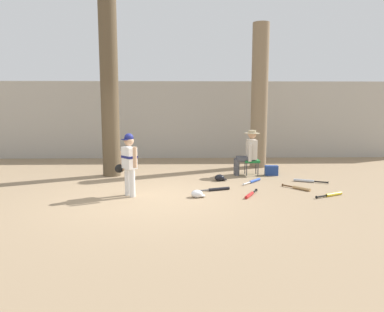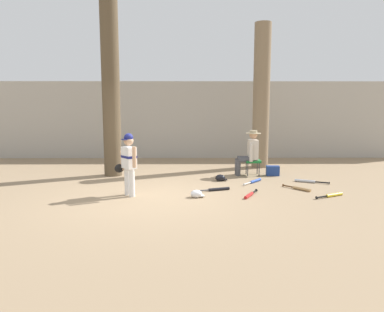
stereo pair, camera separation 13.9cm
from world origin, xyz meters
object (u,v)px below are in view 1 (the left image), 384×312
at_px(bat_black_composite, 216,189).
at_px(bat_aluminum_silver, 307,181).
at_px(batting_helmet_white, 197,194).
at_px(bat_wood_tan, 299,188).
at_px(bat_red_barrel, 250,195).
at_px(young_ballplayer, 129,161).
at_px(folding_stool, 252,161).
at_px(tree_behind_spectator, 259,106).
at_px(seated_spectator, 248,151).
at_px(bat_blue_youth, 254,181).
at_px(batting_helmet_black, 220,178).
at_px(tree_near_player, 109,65).
at_px(handbag_beside_stool, 271,170).
at_px(bat_yellow_trainer, 332,195).

height_order(bat_black_composite, bat_aluminum_silver, same).
bearing_deg(batting_helmet_white, bat_wood_tan, 15.24).
height_order(bat_red_barrel, bat_black_composite, same).
xyz_separation_m(young_ballplayer, folding_stool, (2.96, 2.21, -0.38)).
distance_m(tree_behind_spectator, bat_black_composite, 3.91).
xyz_separation_m(seated_spectator, batting_helmet_white, (-1.46, -2.37, -0.57)).
xyz_separation_m(bat_aluminum_silver, bat_blue_youth, (-1.30, 0.02, 0.00)).
xyz_separation_m(tree_behind_spectator, bat_wood_tan, (0.31, -3.04, -1.79)).
bearing_deg(folding_stool, tree_behind_spectator, 71.38).
bearing_deg(young_ballplayer, bat_blue_youth, 23.98).
bearing_deg(batting_helmet_black, bat_aluminum_silver, -6.13).
bearing_deg(young_ballplayer, batting_helmet_black, 35.97).
height_order(bat_wood_tan, batting_helmet_black, batting_helmet_black).
xyz_separation_m(tree_near_player, folding_stool, (3.73, -0.02, -2.51)).
xyz_separation_m(folding_stool, seated_spectator, (-0.10, 0.00, 0.28)).
bearing_deg(batting_helmet_black, folding_stool, 38.59).
xyz_separation_m(folding_stool, batting_helmet_black, (-0.93, -0.74, -0.29)).
bearing_deg(bat_wood_tan, handbag_beside_stool, 97.73).
distance_m(tree_behind_spectator, bat_blue_youth, 2.93).
xyz_separation_m(seated_spectator, bat_yellow_trainer, (1.34, -2.35, -0.61)).
xyz_separation_m(tree_behind_spectator, bat_aluminum_silver, (0.74, -2.27, -1.79)).
bearing_deg(bat_wood_tan, folding_stool, 113.41).
relative_size(handbag_beside_stool, bat_wood_tan, 0.58).
bearing_deg(tree_behind_spectator, young_ballplayer, -134.01).
height_order(batting_helmet_black, batting_helmet_white, batting_helmet_black).
xyz_separation_m(handbag_beside_stool, bat_yellow_trainer, (0.72, -2.28, -0.10)).
bearing_deg(bat_blue_youth, young_ballplayer, -156.02).
distance_m(handbag_beside_stool, bat_red_barrel, 2.44).
bearing_deg(bat_blue_youth, tree_near_player, 164.96).
bearing_deg(young_ballplayer, bat_red_barrel, -2.05).
bearing_deg(batting_helmet_black, bat_black_composite, -99.51).
bearing_deg(seated_spectator, batting_helmet_white, -121.58).
relative_size(young_ballplayer, batting_helmet_white, 4.57).
bearing_deg(young_ballplayer, tree_behind_spectator, 45.99).
xyz_separation_m(tree_near_player, seated_spectator, (3.63, -0.02, -2.23)).
height_order(folding_stool, seated_spectator, seated_spectator).
bearing_deg(bat_wood_tan, seated_spectator, 116.06).
relative_size(young_ballplayer, handbag_beside_stool, 3.84).
relative_size(tree_near_player, batting_helmet_black, 21.56).
distance_m(bat_red_barrel, bat_yellow_trainer, 1.70).
relative_size(tree_near_player, bat_black_composite, 7.96).
relative_size(tree_behind_spectator, bat_wood_tan, 7.42).
xyz_separation_m(young_ballplayer, batting_helmet_white, (1.40, -0.15, -0.67)).
bearing_deg(bat_blue_youth, bat_yellow_trainer, -45.78).
relative_size(handbag_beside_stool, bat_black_composite, 0.43).
xyz_separation_m(seated_spectator, bat_wood_tan, (0.85, -1.74, -0.61)).
distance_m(seated_spectator, batting_helmet_white, 2.84).
distance_m(folding_stool, bat_yellow_trainer, 2.68).
relative_size(handbag_beside_stool, bat_aluminum_silver, 0.45).
xyz_separation_m(bat_aluminum_silver, bat_yellow_trainer, (0.07, -1.39, 0.00)).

